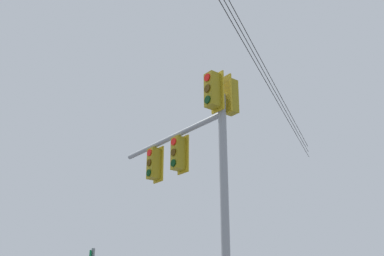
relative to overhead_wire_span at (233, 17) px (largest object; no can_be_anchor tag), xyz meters
name	(u,v)px	position (x,y,z in m)	size (l,w,h in m)	color
signal_mast_assembly	(200,164)	(0.63, 1.00, -4.80)	(4.35, 2.21, 7.52)	gray
overhead_wire_span	(233,17)	(0.00, 0.00, 0.00)	(3.69, 29.41, 1.41)	black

